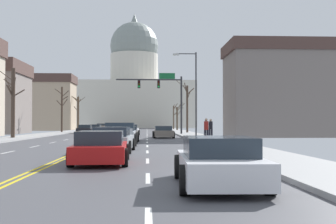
% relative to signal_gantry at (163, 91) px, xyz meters
% --- Properties ---
extents(ground, '(20.00, 180.00, 0.20)m').
position_rel_signal_gantry_xyz_m(ground, '(-5.45, -15.83, -5.27)').
color(ground, '#48484D').
extents(signal_gantry, '(7.91, 0.41, 7.26)m').
position_rel_signal_gantry_xyz_m(signal_gantry, '(0.00, 0.00, 0.00)').
color(signal_gantry, '#28282D').
rests_on(signal_gantry, ground).
extents(street_lamp_right, '(2.30, 0.24, 8.12)m').
position_rel_signal_gantry_xyz_m(street_lamp_right, '(2.46, -10.23, -0.36)').
color(street_lamp_right, '#333338').
rests_on(street_lamp_right, ground).
extents(capitol_building, '(32.34, 19.80, 31.36)m').
position_rel_signal_gantry_xyz_m(capitol_building, '(-5.45, 67.00, 5.22)').
color(capitol_building, beige).
rests_on(capitol_building, ground).
extents(sedan_near_00, '(2.00, 4.47, 1.25)m').
position_rel_signal_gantry_xyz_m(sedan_near_00, '(-3.79, -3.32, -4.71)').
color(sedan_near_00, silver).
rests_on(sedan_near_00, ground).
extents(sedan_near_01, '(2.07, 4.23, 1.15)m').
position_rel_signal_gantry_xyz_m(sedan_near_01, '(-0.39, -9.80, -4.76)').
color(sedan_near_01, '#6B6056').
rests_on(sedan_near_01, ground).
extents(sedan_near_02, '(2.04, 4.54, 1.17)m').
position_rel_signal_gantry_xyz_m(sedan_near_02, '(-3.58, -16.93, -4.73)').
color(sedan_near_02, '#6B6056').
rests_on(sedan_near_02, ground).
extents(pickup_truck_near_03, '(2.36, 5.31, 1.48)m').
position_rel_signal_gantry_xyz_m(pickup_truck_near_03, '(-3.80, -22.67, -4.62)').
color(pickup_truck_near_03, '#ADB2B7').
rests_on(pickup_truck_near_03, ground).
extents(sedan_near_04, '(2.20, 4.63, 1.27)m').
position_rel_signal_gantry_xyz_m(sedan_near_04, '(-3.71, -29.57, -4.70)').
color(sedan_near_04, '#9EA3A8').
rests_on(sedan_near_04, ground).
extents(sedan_near_05, '(2.13, 4.65, 1.19)m').
position_rel_signal_gantry_xyz_m(sedan_near_05, '(-3.66, -35.66, -4.73)').
color(sedan_near_05, '#B71414').
rests_on(sedan_near_05, ground).
extents(sedan_near_06, '(2.08, 4.41, 1.17)m').
position_rel_signal_gantry_xyz_m(sedan_near_06, '(-0.28, -41.48, -4.74)').
color(sedan_near_06, silver).
rests_on(sedan_near_06, ground).
extents(sedan_oncoming_00, '(2.15, 4.40, 1.17)m').
position_rel_signal_gantry_xyz_m(sedan_oncoming_00, '(-10.49, 8.50, -4.74)').
color(sedan_oncoming_00, black).
rests_on(sedan_oncoming_00, ground).
extents(sedan_oncoming_01, '(2.02, 4.65, 1.14)m').
position_rel_signal_gantry_xyz_m(sedan_oncoming_01, '(-10.48, 20.73, -4.75)').
color(sedan_oncoming_01, black).
rests_on(sedan_oncoming_01, ground).
extents(sedan_oncoming_02, '(2.04, 4.45, 1.25)m').
position_rel_signal_gantry_xyz_m(sedan_oncoming_02, '(-10.79, 33.19, -4.70)').
color(sedan_oncoming_02, '#6B6056').
rests_on(sedan_oncoming_02, ground).
extents(sedan_oncoming_03, '(2.01, 4.31, 1.31)m').
position_rel_signal_gantry_xyz_m(sedan_oncoming_03, '(-7.32, 46.65, -4.69)').
color(sedan_oncoming_03, silver).
rests_on(sedan_oncoming_03, ground).
extents(flank_building_00, '(10.81, 7.16, 10.07)m').
position_rel_signal_gantry_xyz_m(flank_building_00, '(-20.57, 28.13, -0.21)').
color(flank_building_00, tan).
rests_on(flank_building_00, ground).
extents(flank_building_03, '(11.60, 7.44, 9.79)m').
position_rel_signal_gantry_xyz_m(flank_building_03, '(12.11, -7.15, -0.36)').
color(flank_building_03, slate).
rests_on(flank_building_03, ground).
extents(bare_tree_00, '(0.96, 2.54, 5.12)m').
position_rel_signal_gantry_xyz_m(bare_tree_00, '(3.43, 35.07, -2.53)').
color(bare_tree_00, brown).
rests_on(bare_tree_00, ground).
extents(bare_tree_01, '(2.69, 2.63, 6.20)m').
position_rel_signal_gantry_xyz_m(bare_tree_01, '(-14.29, 26.38, -1.92)').
color(bare_tree_01, '#4C3D2D').
rests_on(bare_tree_01, ground).
extents(bare_tree_02, '(2.38, 1.68, 7.03)m').
position_rel_signal_gantry_xyz_m(bare_tree_02, '(3.45, 6.37, -1.65)').
color(bare_tree_02, '#423328').
rests_on(bare_tree_02, ground).
extents(bare_tree_03, '(2.33, 2.10, 6.22)m').
position_rel_signal_gantry_xyz_m(bare_tree_03, '(-13.97, -12.27, -1.93)').
color(bare_tree_03, '#423328').
rests_on(bare_tree_03, ground).
extents(bare_tree_04, '(1.62, 2.31, 4.89)m').
position_rel_signal_gantry_xyz_m(bare_tree_04, '(3.42, 24.40, -2.77)').
color(bare_tree_04, '#4C3D2D').
rests_on(bare_tree_04, ground).
extents(bare_tree_05, '(2.10, 1.14, 6.39)m').
position_rel_signal_gantry_xyz_m(bare_tree_05, '(-13.99, 10.28, -1.72)').
color(bare_tree_05, '#423328').
rests_on(bare_tree_05, ground).
extents(pedestrian_00, '(0.35, 0.34, 1.66)m').
position_rel_signal_gantry_xyz_m(pedestrian_00, '(3.51, -14.66, -4.24)').
color(pedestrian_00, black).
rests_on(pedestrian_00, ground).
extents(pedestrian_01, '(0.35, 0.34, 1.67)m').
position_rel_signal_gantry_xyz_m(pedestrian_01, '(2.51, -19.14, -4.23)').
color(pedestrian_01, black).
rests_on(pedestrian_01, ground).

